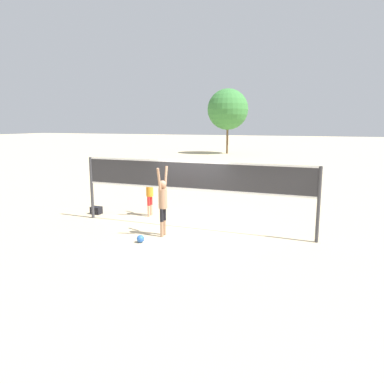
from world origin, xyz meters
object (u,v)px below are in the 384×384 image
object	(u,v)px
player_blocker	(150,191)
gear_bag	(96,210)
player_spiker	(163,200)
volleyball_net	(192,180)
tree_left_cluster	(228,109)
volleyball	(140,239)

from	to	relation	value
player_blocker	gear_bag	bearing A→B (deg)	-76.31
player_spiker	player_blocker	world-z (taller)	player_spiker
volleyball_net	tree_left_cluster	xyz separation A→B (m)	(-8.10, 32.19, 3.55)
volleyball_net	gear_bag	world-z (taller)	volleyball_net
volleyball	gear_bag	world-z (taller)	gear_bag
volleyball_net	tree_left_cluster	size ratio (longest dim) A/B	1.10
player_spiker	volleyball_net	bearing A→B (deg)	-26.51
gear_bag	volleyball_net	bearing A→B (deg)	-7.36
player_blocker	volleyball	xyz separation A→B (m)	(1.32, -3.14, -0.90)
player_spiker	gear_bag	xyz separation A→B (m)	(-3.86, 1.71, -1.06)
volleyball_net	tree_left_cluster	world-z (taller)	tree_left_cluster
volleyball_net	player_blocker	size ratio (longest dim) A/B	4.32
volleyball_net	gear_bag	size ratio (longest dim) A/B	20.46
player_blocker	tree_left_cluster	world-z (taller)	tree_left_cluster
volleyball_net	gear_bag	xyz separation A→B (m)	(-4.42, 0.57, -1.57)
volleyball_net	player_spiker	distance (m)	1.37
player_spiker	volleyball	bearing A→B (deg)	158.66
gear_bag	tree_left_cluster	size ratio (longest dim) A/B	0.05
gear_bag	tree_left_cluster	world-z (taller)	tree_left_cluster
player_spiker	gear_bag	distance (m)	4.35
volleyball_net	volleyball	distance (m)	2.75
player_blocker	player_spiker	bearing A→B (deg)	36.67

